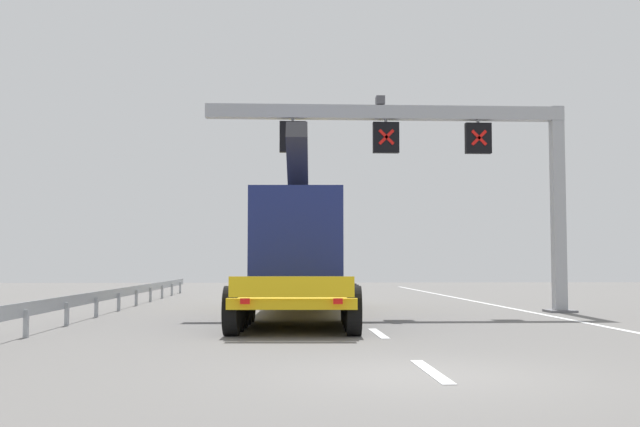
{
  "coord_description": "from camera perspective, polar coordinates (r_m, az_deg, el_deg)",
  "views": [
    {
      "loc": [
        -1.95,
        -11.29,
        1.58
      ],
      "look_at": [
        -0.75,
        13.48,
        3.17
      ],
      "focal_mm": 44.41,
      "sensor_mm": 36.0,
      "label": 1
    }
  ],
  "objects": [
    {
      "name": "edge_line_right",
      "position": [
        24.73,
        16.61,
        -7.16
      ],
      "size": [
        0.2,
        63.0,
        0.01
      ],
      "primitive_type": "cube",
      "color": "silver",
      "rests_on": "ground"
    },
    {
      "name": "heavy_haul_truck_yellow",
      "position": [
        24.94,
        -1.42,
        -2.72
      ],
      "size": [
        3.59,
        14.16,
        5.3
      ],
      "color": "yellow",
      "rests_on": "ground"
    },
    {
      "name": "guardrail_left",
      "position": [
        27.6,
        -14.4,
        -5.66
      ],
      "size": [
        0.13,
        35.46,
        0.76
      ],
      "color": "#999EA3",
      "rests_on": "ground"
    },
    {
      "name": "overhead_lane_gantry",
      "position": [
        26.43,
        8.16,
        4.91
      ],
      "size": [
        12.08,
        0.9,
        7.1
      ],
      "color": "#9EA0A5",
      "rests_on": "ground"
    },
    {
      "name": "ground",
      "position": [
        11.57,
        7.1,
        -11.49
      ],
      "size": [
        112.0,
        112.0,
        0.0
      ],
      "primitive_type": "plane",
      "color": "slate"
    },
    {
      "name": "lane_markings",
      "position": [
        37.24,
        0.63,
        -6.08
      ],
      "size": [
        0.2,
        66.3,
        0.01
      ],
      "color": "silver",
      "rests_on": "ground"
    }
  ]
}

